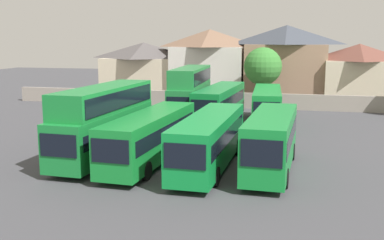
{
  "coord_description": "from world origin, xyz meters",
  "views": [
    {
      "loc": [
        7.4,
        -28.35,
        8.06
      ],
      "look_at": [
        0.0,
        3.0,
        2.41
      ],
      "focal_mm": 43.76,
      "sensor_mm": 36.0,
      "label": 1
    }
  ],
  "objects_px": {
    "bus_2": "(151,135)",
    "bus_3": "(210,138)",
    "bus_5": "(190,91)",
    "tree_left_of_lot": "(263,67)",
    "house_terrace_left": "(144,68)",
    "house_terrace_far_right": "(358,73)",
    "bus_1": "(104,118)",
    "house_terrace_centre": "(210,63)",
    "bus_6": "(220,103)",
    "bus_7": "(267,104)",
    "house_terrace_right": "(286,62)",
    "bus_4": "(271,139)"
  },
  "relations": [
    {
      "from": "bus_4",
      "to": "house_terrace_far_right",
      "type": "height_order",
      "value": "house_terrace_far_right"
    },
    {
      "from": "bus_2",
      "to": "house_terrace_left",
      "type": "relative_size",
      "value": 1.07
    },
    {
      "from": "bus_3",
      "to": "bus_7",
      "type": "height_order",
      "value": "bus_7"
    },
    {
      "from": "house_terrace_right",
      "to": "bus_7",
      "type": "bearing_deg",
      "value": -92.88
    },
    {
      "from": "house_terrace_left",
      "to": "bus_1",
      "type": "bearing_deg",
      "value": -75.16
    },
    {
      "from": "tree_left_of_lot",
      "to": "house_terrace_far_right",
      "type": "bearing_deg",
      "value": 26.73
    },
    {
      "from": "house_terrace_left",
      "to": "bus_4",
      "type": "bearing_deg",
      "value": -60.2
    },
    {
      "from": "house_terrace_centre",
      "to": "bus_7",
      "type": "bearing_deg",
      "value": -64.2
    },
    {
      "from": "house_terrace_far_right",
      "to": "tree_left_of_lot",
      "type": "relative_size",
      "value": 1.24
    },
    {
      "from": "bus_2",
      "to": "bus_3",
      "type": "distance_m",
      "value": 3.95
    },
    {
      "from": "house_terrace_centre",
      "to": "house_terrace_far_right",
      "type": "height_order",
      "value": "house_terrace_centre"
    },
    {
      "from": "bus_5",
      "to": "bus_7",
      "type": "height_order",
      "value": "bus_5"
    },
    {
      "from": "bus_4",
      "to": "bus_7",
      "type": "distance_m",
      "value": 15.77
    },
    {
      "from": "bus_6",
      "to": "tree_left_of_lot",
      "type": "xyz_separation_m",
      "value": [
        2.91,
        12.84,
        2.72
      ]
    },
    {
      "from": "bus_3",
      "to": "bus_7",
      "type": "distance_m",
      "value": 15.89
    },
    {
      "from": "bus_4",
      "to": "bus_7",
      "type": "height_order",
      "value": "bus_4"
    },
    {
      "from": "bus_3",
      "to": "house_terrace_right",
      "type": "xyz_separation_m",
      "value": [
        3.34,
        34.43,
        3.06
      ]
    },
    {
      "from": "house_terrace_far_right",
      "to": "tree_left_of_lot",
      "type": "xyz_separation_m",
      "value": [
        -11.49,
        -5.79,
        0.95
      ]
    },
    {
      "from": "bus_6",
      "to": "house_terrace_left",
      "type": "xyz_separation_m",
      "value": [
        -14.6,
        20.27,
        1.81
      ]
    },
    {
      "from": "bus_7",
      "to": "tree_left_of_lot",
      "type": "relative_size",
      "value": 1.58
    },
    {
      "from": "bus_5",
      "to": "house_terrace_left",
      "type": "distance_m",
      "value": 22.77
    },
    {
      "from": "bus_1",
      "to": "bus_3",
      "type": "height_order",
      "value": "bus_1"
    },
    {
      "from": "bus_1",
      "to": "house_terrace_left",
      "type": "distance_m",
      "value": 36.44
    },
    {
      "from": "bus_3",
      "to": "house_terrace_centre",
      "type": "distance_m",
      "value": 35.76
    },
    {
      "from": "bus_5",
      "to": "house_terrace_centre",
      "type": "xyz_separation_m",
      "value": [
        -1.81,
        18.82,
        1.77
      ]
    },
    {
      "from": "bus_4",
      "to": "bus_7",
      "type": "bearing_deg",
      "value": -172.82
    },
    {
      "from": "bus_7",
      "to": "house_terrace_centre",
      "type": "distance_m",
      "value": 21.58
    },
    {
      "from": "bus_7",
      "to": "house_terrace_far_right",
      "type": "distance_m",
      "value": 21.01
    },
    {
      "from": "bus_6",
      "to": "bus_7",
      "type": "bearing_deg",
      "value": 95.9
    },
    {
      "from": "house_terrace_right",
      "to": "tree_left_of_lot",
      "type": "xyz_separation_m",
      "value": [
        -2.47,
        -6.09,
        -0.24
      ]
    },
    {
      "from": "bus_1",
      "to": "tree_left_of_lot",
      "type": "relative_size",
      "value": 1.61
    },
    {
      "from": "bus_2",
      "to": "bus_3",
      "type": "height_order",
      "value": "bus_3"
    },
    {
      "from": "bus_4",
      "to": "bus_7",
      "type": "relative_size",
      "value": 0.93
    },
    {
      "from": "house_terrace_centre",
      "to": "bus_3",
      "type": "bearing_deg",
      "value": -78.81
    },
    {
      "from": "bus_1",
      "to": "bus_7",
      "type": "xyz_separation_m",
      "value": [
        9.71,
        15.15,
        -0.83
      ]
    },
    {
      "from": "bus_1",
      "to": "house_terrace_centre",
      "type": "distance_m",
      "value": 34.47
    },
    {
      "from": "bus_3",
      "to": "tree_left_of_lot",
      "type": "distance_m",
      "value": 28.49
    },
    {
      "from": "bus_5",
      "to": "bus_7",
      "type": "distance_m",
      "value": 7.59
    },
    {
      "from": "house_terrace_right",
      "to": "house_terrace_far_right",
      "type": "height_order",
      "value": "house_terrace_right"
    },
    {
      "from": "bus_1",
      "to": "house_terrace_far_right",
      "type": "relative_size",
      "value": 1.3
    },
    {
      "from": "bus_3",
      "to": "bus_6",
      "type": "xyz_separation_m",
      "value": [
        -2.05,
        15.5,
        0.11
      ]
    },
    {
      "from": "bus_1",
      "to": "bus_4",
      "type": "distance_m",
      "value": 11.19
    },
    {
      "from": "bus_5",
      "to": "house_terrace_right",
      "type": "bearing_deg",
      "value": 152.38
    },
    {
      "from": "bus_5",
      "to": "tree_left_of_lot",
      "type": "relative_size",
      "value": 1.55
    },
    {
      "from": "bus_1",
      "to": "bus_5",
      "type": "bearing_deg",
      "value": 174.64
    },
    {
      "from": "house_terrace_left",
      "to": "house_terrace_right",
      "type": "bearing_deg",
      "value": -3.84
    },
    {
      "from": "bus_1",
      "to": "bus_6",
      "type": "height_order",
      "value": "bus_1"
    },
    {
      "from": "bus_3",
      "to": "house_terrace_right",
      "type": "height_order",
      "value": "house_terrace_right"
    },
    {
      "from": "bus_7",
      "to": "bus_3",
      "type": "bearing_deg",
      "value": -12.38
    },
    {
      "from": "bus_3",
      "to": "house_terrace_far_right",
      "type": "height_order",
      "value": "house_terrace_far_right"
    }
  ]
}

